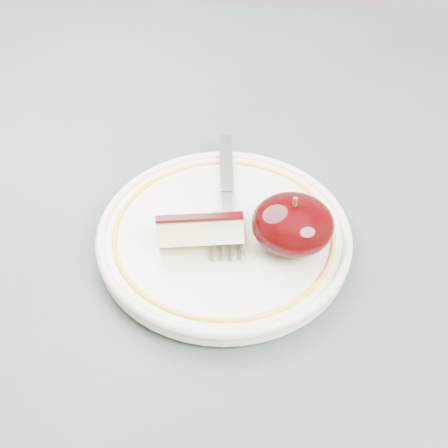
# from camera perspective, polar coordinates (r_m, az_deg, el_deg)

# --- Properties ---
(table) EXTENTS (0.90, 0.90, 0.75)m
(table) POSITION_cam_1_polar(r_m,az_deg,el_deg) (0.64, 4.15, -6.13)
(table) COLOR brown
(table) RESTS_ON ground
(plate) EXTENTS (0.22, 0.22, 0.02)m
(plate) POSITION_cam_1_polar(r_m,az_deg,el_deg) (0.55, 0.00, -1.04)
(plate) COLOR #EEE4C7
(plate) RESTS_ON table
(apple_half) EXTENTS (0.07, 0.07, 0.05)m
(apple_half) POSITION_cam_1_polar(r_m,az_deg,el_deg) (0.52, 6.30, -0.01)
(apple_half) COLOR black
(apple_half) RESTS_ON plate
(apple_wedge) EXTENTS (0.08, 0.05, 0.03)m
(apple_wedge) POSITION_cam_1_polar(r_m,az_deg,el_deg) (0.52, -2.20, -0.70)
(apple_wedge) COLOR beige
(apple_wedge) RESTS_ON plate
(fork) EXTENTS (0.05, 0.17, 0.00)m
(fork) POSITION_cam_1_polar(r_m,az_deg,el_deg) (0.57, 0.29, 2.72)
(fork) COLOR #909398
(fork) RESTS_ON plate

